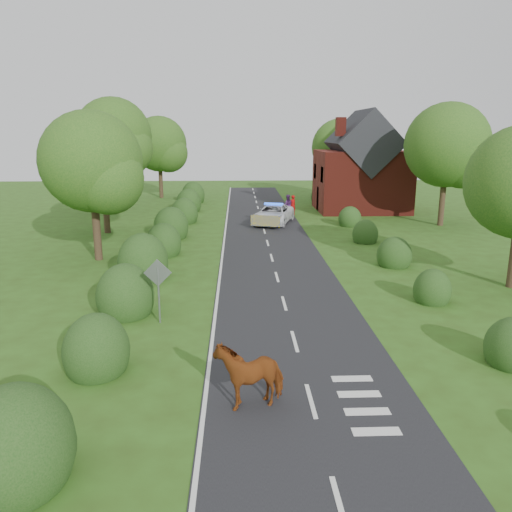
{
  "coord_description": "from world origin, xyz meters",
  "views": [
    {
      "loc": [
        -1.95,
        -16.2,
        7.16
      ],
      "look_at": [
        -1.09,
        7.3,
        1.3
      ],
      "focal_mm": 35.0,
      "sensor_mm": 36.0,
      "label": 1
    }
  ],
  "objects_px": {
    "cow": "(250,377)",
    "police_van": "(274,214)",
    "road_sign": "(158,282)",
    "pedestrian_purple": "(287,205)",
    "pedestrian_red": "(293,205)"
  },
  "relations": [
    {
      "from": "cow",
      "to": "pedestrian_purple",
      "type": "xyz_separation_m",
      "value": [
        4.07,
        31.03,
        0.19
      ]
    },
    {
      "from": "police_van",
      "to": "pedestrian_red",
      "type": "xyz_separation_m",
      "value": [
        1.99,
        4.22,
        0.12
      ]
    },
    {
      "from": "pedestrian_red",
      "to": "police_van",
      "type": "bearing_deg",
      "value": 34.81
    },
    {
      "from": "road_sign",
      "to": "cow",
      "type": "distance_m",
      "value": 6.86
    },
    {
      "from": "cow",
      "to": "police_van",
      "type": "relative_size",
      "value": 0.35
    },
    {
      "from": "police_van",
      "to": "pedestrian_purple",
      "type": "bearing_deg",
      "value": 85.72
    },
    {
      "from": "cow",
      "to": "police_van",
      "type": "xyz_separation_m",
      "value": [
        2.59,
        27.22,
        0.02
      ]
    },
    {
      "from": "cow",
      "to": "police_van",
      "type": "bearing_deg",
      "value": 154.76
    },
    {
      "from": "road_sign",
      "to": "pedestrian_red",
      "type": "bearing_deg",
      "value": 72.81
    },
    {
      "from": "pedestrian_red",
      "to": "road_sign",
      "type": "bearing_deg",
      "value": 42.8
    },
    {
      "from": "cow",
      "to": "pedestrian_red",
      "type": "relative_size",
      "value": 1.19
    },
    {
      "from": "road_sign",
      "to": "pedestrian_purple",
      "type": "xyz_separation_m",
      "value": [
        7.4,
        25.09,
        -0.72
      ]
    },
    {
      "from": "cow",
      "to": "pedestrian_red",
      "type": "xyz_separation_m",
      "value": [
        4.57,
        31.45,
        0.13
      ]
    },
    {
      "from": "cow",
      "to": "pedestrian_purple",
      "type": "distance_m",
      "value": 31.3
    },
    {
      "from": "road_sign",
      "to": "police_van",
      "type": "xyz_separation_m",
      "value": [
        5.91,
        21.29,
        -0.9
      ]
    }
  ]
}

